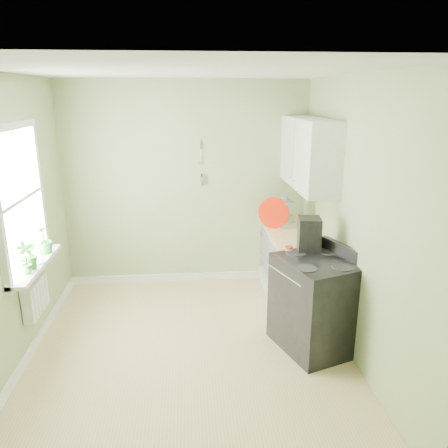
{
  "coord_description": "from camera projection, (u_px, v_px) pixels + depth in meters",
  "views": [
    {
      "loc": [
        0.01,
        -3.89,
        2.52
      ],
      "look_at": [
        0.39,
        0.55,
        1.18
      ],
      "focal_mm": 35.0,
      "sensor_mm": 36.0,
      "label": 1
    }
  ],
  "objects": [
    {
      "name": "floor",
      "position": [
        190.0,
        353.0,
        4.44
      ],
      "size": [
        3.2,
        3.6,
        0.02
      ],
      "primitive_type": "cube",
      "color": "tan",
      "rests_on": "ground"
    },
    {
      "name": "ceiling",
      "position": [
        183.0,
        70.0,
        3.66
      ],
      "size": [
        3.2,
        3.6,
        0.02
      ],
      "primitive_type": "cube",
      "color": "white",
      "rests_on": "wall_back"
    },
    {
      "name": "wall_back",
      "position": [
        186.0,
        186.0,
        5.77
      ],
      "size": [
        3.2,
        0.02,
        2.7
      ],
      "primitive_type": "cube",
      "color": "#A2B57B",
      "rests_on": "floor"
    },
    {
      "name": "wall_left",
      "position": [
        7.0,
        229.0,
        3.91
      ],
      "size": [
        0.02,
        3.6,
        2.7
      ],
      "primitive_type": "cube",
      "color": "#A2B57B",
      "rests_on": "floor"
    },
    {
      "name": "wall_right",
      "position": [
        355.0,
        221.0,
        4.18
      ],
      "size": [
        0.02,
        3.6,
        2.7
      ],
      "primitive_type": "cube",
      "color": "#A2B57B",
      "rests_on": "floor"
    },
    {
      "name": "base_cabinets",
      "position": [
        294.0,
        270.0,
        5.37
      ],
      "size": [
        0.6,
        1.6,
        0.87
      ],
      "primitive_type": "cube",
      "color": "white",
      "rests_on": "floor"
    },
    {
      "name": "countertop",
      "position": [
        295.0,
        235.0,
        5.24
      ],
      "size": [
        0.64,
        1.6,
        0.04
      ],
      "primitive_type": "cube",
      "color": "beige",
      "rests_on": "base_cabinets"
    },
    {
      "name": "upper_cabinets",
      "position": [
        308.0,
        153.0,
        5.07
      ],
      "size": [
        0.35,
        1.4,
        0.8
      ],
      "primitive_type": "cube",
      "color": "white",
      "rests_on": "wall_right"
    },
    {
      "name": "window",
      "position": [
        19.0,
        200.0,
        4.15
      ],
      "size": [
        0.06,
        1.14,
        1.44
      ],
      "color": "white",
      "rests_on": "wall_left"
    },
    {
      "name": "window_sill",
      "position": [
        36.0,
        265.0,
        4.34
      ],
      "size": [
        0.18,
        1.14,
        0.04
      ],
      "primitive_type": "cube",
      "color": "white",
      "rests_on": "wall_left"
    },
    {
      "name": "radiator",
      "position": [
        35.0,
        297.0,
        4.39
      ],
      "size": [
        0.12,
        0.5,
        0.35
      ],
      "primitive_type": "cube",
      "color": "white",
      "rests_on": "wall_left"
    },
    {
      "name": "wall_utensils",
      "position": [
        201.0,
        170.0,
        5.7
      ],
      "size": [
        0.02,
        0.14,
        0.58
      ],
      "color": "beige",
      "rests_on": "wall_back"
    },
    {
      "name": "stove",
      "position": [
        316.0,
        303.0,
        4.41
      ],
      "size": [
        0.92,
        0.96,
        1.08
      ],
      "color": "black",
      "rests_on": "floor"
    },
    {
      "name": "stand_mixer",
      "position": [
        286.0,
        214.0,
        5.5
      ],
      "size": [
        0.22,
        0.32,
        0.36
      ],
      "color": "#B2B2B7",
      "rests_on": "countertop"
    },
    {
      "name": "kettle",
      "position": [
        268.0,
        215.0,
        5.64
      ],
      "size": [
        0.19,
        0.11,
        0.19
      ],
      "color": "silver",
      "rests_on": "countertop"
    },
    {
      "name": "coffee_maker",
      "position": [
        309.0,
        237.0,
        4.51
      ],
      "size": [
        0.26,
        0.28,
        0.39
      ],
      "color": "black",
      "rests_on": "countertop"
    },
    {
      "name": "red_tray",
      "position": [
        274.0,
        213.0,
        5.39
      ],
      "size": [
        0.38,
        0.22,
        0.39
      ],
      "primitive_type": "cylinder",
      "rotation": [
        1.45,
        0.0,
        -0.43
      ],
      "color": "#AA1805",
      "rests_on": "countertop"
    },
    {
      "name": "jar",
      "position": [
        289.0,
        250.0,
        4.53
      ],
      "size": [
        0.08,
        0.08,
        0.09
      ],
      "color": "#BCB79B",
      "rests_on": "countertop"
    },
    {
      "name": "plant_a",
      "position": [
        25.0,
        258.0,
        4.03
      ],
      "size": [
        0.2,
        0.2,
        0.32
      ],
      "primitive_type": "imported",
      "rotation": [
        0.0,
        0.0,
        0.74
      ],
      "color": "#30742B",
      "rests_on": "window_sill"
    },
    {
      "name": "plant_b",
      "position": [
        30.0,
        254.0,
        4.17
      ],
      "size": [
        0.16,
        0.18,
        0.29
      ],
      "primitive_type": "imported",
      "rotation": [
        0.0,
        0.0,
        1.78
      ],
      "color": "#30742B",
      "rests_on": "window_sill"
    },
    {
      "name": "plant_c",
      "position": [
        44.0,
        239.0,
        4.57
      ],
      "size": [
        0.23,
        0.23,
        0.3
      ],
      "primitive_type": "imported",
      "rotation": [
        0.0,
        0.0,
        4.19
      ],
      "color": "#30742B",
      "rests_on": "window_sill"
    }
  ]
}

